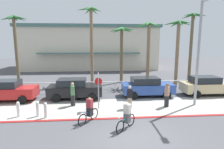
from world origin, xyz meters
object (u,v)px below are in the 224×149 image
object	(u,v)px
stop_sign_bike_lane	(98,86)
bollard_2	(38,109)
pedestrian_0	(167,96)
palm_tree_3	(122,39)
palm_tree_4	(148,36)
palm_tree_1	(15,33)
palm_tree_6	(192,31)
car_red_0	(7,90)
cyclist_blue_0	(89,111)
palm_tree_5	(178,37)
pedestrian_1	(130,98)
bollard_0	(46,110)
bollard_3	(18,109)
car_tan_3	(206,85)
car_black_1	(75,89)
palm_tree_2	(91,30)
cyclist_teal_1	(127,117)
car_blue_2	(147,87)
pedestrian_2	(73,95)
streetlight_curb	(201,48)

from	to	relation	value
stop_sign_bike_lane	bollard_2	distance (m)	4.18
stop_sign_bike_lane	pedestrian_0	xyz separation A→B (m)	(4.94, -0.04, -0.85)
palm_tree_3	palm_tree_4	bearing A→B (deg)	-26.60
stop_sign_bike_lane	palm_tree_1	xyz separation A→B (m)	(-9.19, 9.50, 4.06)
palm_tree_6	car_red_0	xyz separation A→B (m)	(-18.83, -7.23, -5.14)
stop_sign_bike_lane	cyclist_blue_0	size ratio (longest dim) A/B	1.71
palm_tree_5	pedestrian_0	bearing A→B (deg)	-117.93
car_red_0	pedestrian_1	distance (m)	9.79
bollard_0	palm_tree_1	xyz separation A→B (m)	(-5.90, 10.92, 5.23)
palm_tree_6	bollard_3	bearing A→B (deg)	-147.16
bollard_0	bollard_2	distance (m)	0.62
bollard_2	car_tan_3	distance (m)	14.05
palm_tree_4	car_black_1	xyz separation A→B (m)	(-7.45, -4.81, -4.46)
palm_tree_6	car_red_0	world-z (taller)	palm_tree_6
palm_tree_4	palm_tree_6	distance (m)	6.51
palm_tree_2	palm_tree_4	distance (m)	6.41
cyclist_teal_1	pedestrian_0	distance (m)	4.78
palm_tree_2	palm_tree_3	xyz separation A→B (m)	(3.44, -0.29, -1.05)
car_blue_2	pedestrian_2	xyz separation A→B (m)	(-6.13, -2.04, -0.04)
pedestrian_0	pedestrian_1	distance (m)	2.75
bollard_0	palm_tree_4	world-z (taller)	palm_tree_4
car_red_0	car_black_1	size ratio (longest dim) A/B	1.00
palm_tree_5	pedestrian_2	distance (m)	12.76
car_tan_3	pedestrian_2	xyz separation A→B (m)	(-11.53, -2.02, -0.04)
bollard_3	cyclist_teal_1	xyz separation A→B (m)	(6.51, -2.21, 0.18)
streetlight_curb	car_red_0	bearing A→B (deg)	170.47
stop_sign_bike_lane	palm_tree_5	size ratio (longest dim) A/B	0.37
bollard_3	car_black_1	distance (m)	4.81
bollard_2	palm_tree_3	size ratio (longest dim) A/B	0.16
stop_sign_bike_lane	bollard_0	xyz separation A→B (m)	(-3.29, -1.41, -1.16)
cyclist_teal_1	pedestrian_1	size ratio (longest dim) A/B	0.91
palm_tree_1	pedestrian_1	xyz separation A→B (m)	(11.38, -9.64, -4.98)
car_tan_3	pedestrian_0	size ratio (longest dim) A/B	2.49
bollard_3	palm_tree_5	size ratio (longest dim) A/B	0.14
cyclist_teal_1	palm_tree_6	bearing A→B (deg)	52.00
stop_sign_bike_lane	palm_tree_4	size ratio (longest dim) A/B	0.37
car_tan_3	pedestrian_0	world-z (taller)	pedestrian_0
bollard_2	bollard_3	bearing A→B (deg)	177.84
car_black_1	pedestrian_1	xyz separation A→B (m)	(4.15, -2.72, -0.11)
bollard_2	palm_tree_3	bearing A→B (deg)	56.17
car_tan_3	palm_tree_5	bearing A→B (deg)	106.12
cyclist_blue_0	car_black_1	bearing A→B (deg)	106.08
palm_tree_3	pedestrian_1	bearing A→B (deg)	-93.78
palm_tree_5	palm_tree_6	world-z (taller)	palm_tree_6
bollard_3	palm_tree_1	xyz separation A→B (m)	(-4.15, 10.60, 5.23)
palm_tree_6	pedestrian_1	bearing A→B (deg)	-133.84
stop_sign_bike_lane	streetlight_curb	size ratio (longest dim) A/B	0.34
car_black_1	pedestrian_0	distance (m)	7.38
streetlight_curb	pedestrian_0	size ratio (longest dim) A/B	4.24
bollard_2	pedestrian_0	bearing A→B (deg)	7.15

